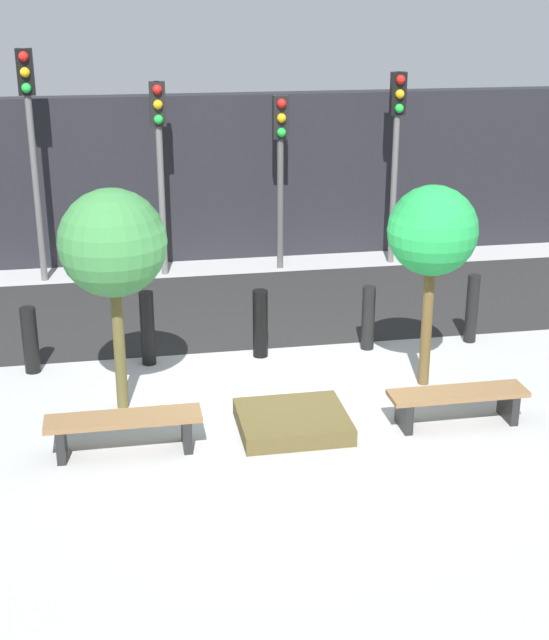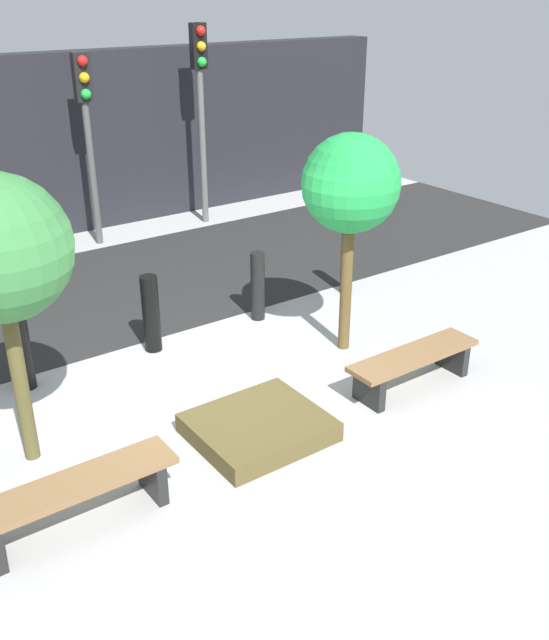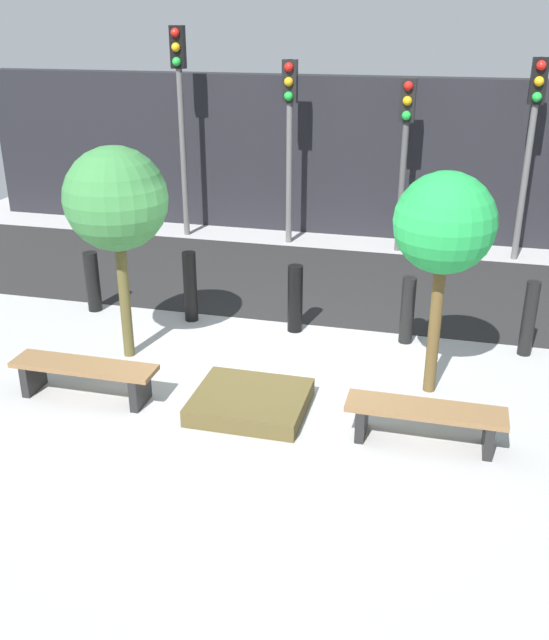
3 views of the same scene
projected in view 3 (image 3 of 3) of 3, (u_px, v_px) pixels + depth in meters
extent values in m
plane|color=#A3A3A3|center=(268.00, 378.00, 9.17)|extent=(18.00, 18.00, 0.00)
cube|color=#242424|center=(322.00, 282.00, 12.46)|extent=(18.00, 3.78, 0.01)
cube|color=black|center=(353.00, 157.00, 14.70)|extent=(16.20, 0.50, 3.20)
cube|color=black|center=(33.00, 376.00, 8.81)|extent=(0.10, 0.43, 0.39)
cube|color=black|center=(140.00, 390.00, 8.48)|extent=(0.10, 0.43, 0.39)
cube|color=brown|center=(84.00, 366.00, 8.55)|extent=(1.79, 0.43, 0.06)
cube|color=black|center=(362.00, 419.00, 7.88)|extent=(0.10, 0.43, 0.38)
cube|color=black|center=(489.00, 435.00, 7.58)|extent=(0.10, 0.43, 0.38)
cube|color=brown|center=(426.00, 410.00, 7.64)|extent=(1.71, 0.44, 0.06)
cube|color=brown|center=(250.00, 402.00, 8.40)|extent=(1.31, 1.16, 0.21)
cylinder|color=brown|center=(124.00, 293.00, 9.44)|extent=(0.15, 0.15, 1.82)
sphere|color=#377A3D|center=(116.00, 199.00, 8.94)|extent=(1.32, 1.32, 1.32)
cylinder|color=brown|center=(435.00, 323.00, 8.53)|extent=(0.15, 0.15, 1.82)
sphere|color=green|center=(445.00, 223.00, 8.04)|extent=(1.17, 1.17, 1.17)
cylinder|color=black|center=(93.00, 282.00, 11.10)|extent=(0.22, 0.22, 0.95)
cylinder|color=black|center=(190.00, 287.00, 10.71)|extent=(0.20, 0.20, 1.08)
cylinder|color=black|center=(295.00, 299.00, 10.36)|extent=(0.22, 0.22, 1.01)
cylinder|color=black|center=(407.00, 310.00, 10.00)|extent=(0.19, 0.19, 0.97)
cylinder|color=black|center=(529.00, 319.00, 9.62)|extent=(0.18, 0.18, 1.06)
cylinder|color=#575757|center=(182.00, 136.00, 14.35)|extent=(0.12, 0.12, 4.12)
cube|color=black|center=(178.00, 47.00, 13.69)|extent=(0.28, 0.16, 0.78)
sphere|color=red|center=(175.00, 33.00, 13.50)|extent=(0.17, 0.17, 0.17)
sphere|color=orange|center=(176.00, 47.00, 13.60)|extent=(0.17, 0.17, 0.17)
sphere|color=green|center=(177.00, 62.00, 13.70)|extent=(0.17, 0.17, 0.17)
cylinder|color=#5E5E5E|center=(289.00, 155.00, 13.97)|extent=(0.12, 0.12, 3.54)
cube|color=black|center=(290.00, 81.00, 13.42)|extent=(0.28, 0.16, 0.78)
sphere|color=red|center=(289.00, 67.00, 13.22)|extent=(0.17, 0.17, 0.17)
sphere|color=orange|center=(289.00, 82.00, 13.33)|extent=(0.17, 0.17, 0.17)
sphere|color=green|center=(289.00, 96.00, 13.43)|extent=(0.17, 0.17, 0.17)
cylinder|color=#4B4B4B|center=(403.00, 168.00, 13.52)|extent=(0.12, 0.12, 3.25)
cube|color=black|center=(408.00, 100.00, 13.03)|extent=(0.28, 0.16, 0.78)
sphere|color=red|center=(408.00, 86.00, 12.83)|extent=(0.17, 0.17, 0.17)
sphere|color=orange|center=(407.00, 101.00, 12.94)|extent=(0.17, 0.17, 0.17)
sphere|color=green|center=(406.00, 116.00, 13.04)|extent=(0.17, 0.17, 0.17)
cylinder|color=#595959|center=(527.00, 163.00, 12.94)|extent=(0.12, 0.12, 3.64)
cube|color=black|center=(539.00, 81.00, 12.38)|extent=(0.28, 0.16, 0.78)
sphere|color=red|center=(541.00, 65.00, 12.18)|extent=(0.17, 0.17, 0.17)
sphere|color=orange|center=(539.00, 81.00, 12.28)|extent=(0.17, 0.17, 0.17)
sphere|color=green|center=(537.00, 97.00, 12.39)|extent=(0.17, 0.17, 0.17)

